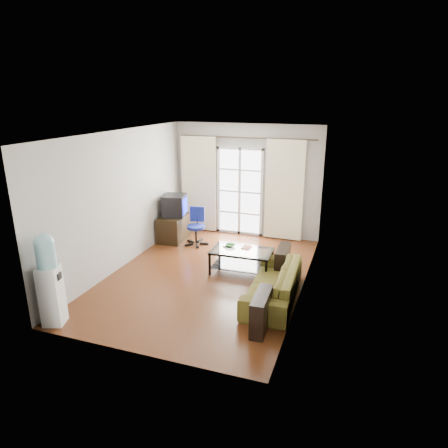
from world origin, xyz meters
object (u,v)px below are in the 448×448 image
at_px(coffee_table, 242,258).
at_px(crt_tv, 173,205).
at_px(water_cooler, 49,278).
at_px(task_chair, 196,234).
at_px(tv_stand, 173,228).
at_px(sofa, 273,283).

distance_m(coffee_table, crt_tv, 2.50).
bearing_deg(water_cooler, task_chair, 61.10).
relative_size(tv_stand, water_cooler, 0.56).
xyz_separation_m(coffee_table, crt_tv, (-2.07, 1.29, 0.54)).
distance_m(task_chair, water_cooler, 3.95).
relative_size(coffee_table, tv_stand, 1.45).
height_order(coffee_table, crt_tv, crt_tv).
relative_size(sofa, task_chair, 2.28).
xyz_separation_m(tv_stand, crt_tv, (-0.00, 0.05, 0.55)).
height_order(coffee_table, task_chair, task_chair).
height_order(tv_stand, crt_tv, crt_tv).
relative_size(crt_tv, task_chair, 0.74).
xyz_separation_m(tv_stand, task_chair, (0.62, -0.07, -0.05)).
relative_size(coffee_table, water_cooler, 0.81).
bearing_deg(water_cooler, crt_tv, 70.24).
height_order(sofa, crt_tv, crt_tv).
xyz_separation_m(sofa, crt_tv, (-2.88, 2.09, 0.57)).
height_order(tv_stand, task_chair, task_chair).
height_order(sofa, tv_stand, tv_stand).
height_order(sofa, water_cooler, water_cooler).
bearing_deg(tv_stand, crt_tv, 88.11).
xyz_separation_m(task_chair, water_cooler, (-0.70, -3.85, 0.51)).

